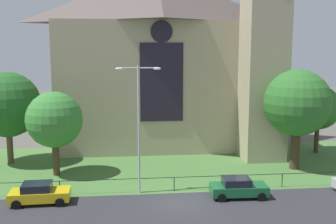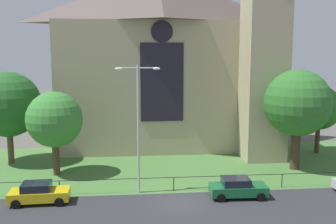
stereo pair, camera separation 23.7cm
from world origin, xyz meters
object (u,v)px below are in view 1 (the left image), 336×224
(church_building, at_px, (164,56))
(streetlamp_near, at_px, (139,115))
(parked_car_green, at_px, (238,188))
(tree_right_near, at_px, (297,103))
(tree_right_far, at_px, (318,108))
(tree_left_near, at_px, (54,120))
(parked_car_yellow, at_px, (39,193))
(tree_left_far, at_px, (7,105))

(church_building, xyz_separation_m, streetlamp_near, (-3.49, -16.31, -4.18))
(church_building, relative_size, parked_car_green, 6.11)
(tree_right_near, relative_size, streetlamp_near, 0.94)
(parked_car_green, bearing_deg, tree_right_far, 47.17)
(parked_car_green, bearing_deg, church_building, 103.85)
(tree_left_near, xyz_separation_m, parked_car_yellow, (-0.07, -6.70, -4.20))
(church_building, height_order, tree_right_far, church_building)
(tree_right_far, distance_m, parked_car_green, 17.73)
(parked_car_yellow, height_order, parked_car_green, same)
(parked_car_green, bearing_deg, tree_left_near, 156.03)
(church_building, relative_size, tree_left_far, 2.91)
(church_building, bearing_deg, parked_car_yellow, -121.09)
(tree_left_far, xyz_separation_m, parked_car_yellow, (5.07, -11.16, -5.02))
(tree_right_far, height_order, parked_car_green, tree_right_far)
(church_building, distance_m, tree_right_far, 17.81)
(streetlamp_near, distance_m, parked_car_green, 9.23)
(tree_left_near, bearing_deg, tree_left_far, 139.01)
(church_building, relative_size, tree_right_near, 2.81)
(church_building, height_order, streetlamp_near, church_building)
(tree_left_far, xyz_separation_m, parked_car_green, (19.60, -11.47, -5.02))
(streetlamp_near, relative_size, parked_car_yellow, 2.30)
(tree_left_far, height_order, tree_right_far, tree_left_far)
(parked_car_yellow, bearing_deg, tree_left_near, 87.31)
(tree_left_far, height_order, tree_left_near, tree_left_far)
(tree_right_far, bearing_deg, church_building, 160.00)
(tree_right_far, distance_m, tree_left_near, 27.09)
(tree_right_far, relative_size, streetlamp_near, 0.74)
(streetlamp_near, bearing_deg, church_building, 77.94)
(tree_right_far, relative_size, tree_right_near, 0.78)
(parked_car_yellow, xyz_separation_m, parked_car_green, (14.53, -0.31, 0.00))
(tree_right_far, height_order, tree_right_near, tree_right_near)
(tree_left_far, bearing_deg, parked_car_green, -30.34)
(tree_left_far, xyz_separation_m, tree_right_far, (31.72, 0.78, -0.87))
(tree_right_near, bearing_deg, tree_left_far, 169.91)
(parked_car_yellow, bearing_deg, tree_left_far, 112.35)
(tree_right_far, distance_m, parked_car_yellow, 29.50)
(parked_car_green, bearing_deg, tree_right_near, 44.48)
(tree_right_near, bearing_deg, church_building, 134.33)
(church_building, height_order, parked_car_green, church_building)
(tree_left_far, height_order, tree_right_near, tree_right_near)
(tree_left_far, height_order, parked_car_green, tree_left_far)
(tree_left_far, distance_m, parked_car_green, 23.26)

